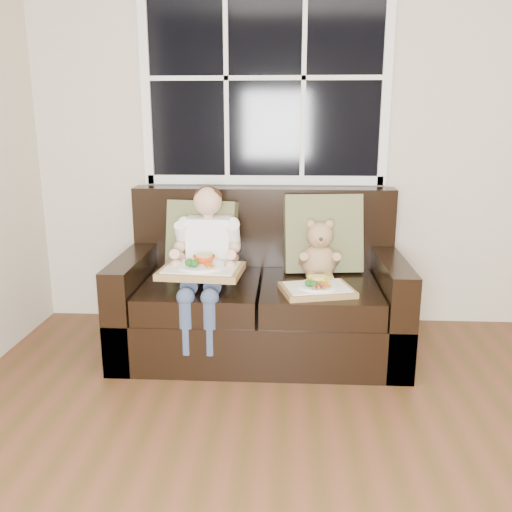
# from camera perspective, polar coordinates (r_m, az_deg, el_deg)

# --- Properties ---
(window_back) EXTENTS (1.62, 0.04, 1.37)m
(window_back) POSITION_cam_1_polar(r_m,az_deg,el_deg) (3.68, 0.94, 18.23)
(window_back) COLOR black
(window_back) RESTS_ON room_walls
(loveseat) EXTENTS (1.70, 0.92, 0.96)m
(loveseat) POSITION_cam_1_polar(r_m,az_deg,el_deg) (3.39, 0.53, -4.46)
(loveseat) COLOR black
(loveseat) RESTS_ON ground
(pillow_left) EXTENTS (0.46, 0.26, 0.45)m
(pillow_left) POSITION_cam_1_polar(r_m,az_deg,el_deg) (3.48, -5.73, 2.14)
(pillow_left) COLOR #676B42
(pillow_left) RESTS_ON loveseat
(pillow_right) EXTENTS (0.51, 0.27, 0.50)m
(pillow_right) POSITION_cam_1_polar(r_m,az_deg,el_deg) (3.44, 7.06, 2.36)
(pillow_right) COLOR #676B42
(pillow_right) RESTS_ON loveseat
(child) EXTENTS (0.38, 0.59, 0.86)m
(child) POSITION_cam_1_polar(r_m,az_deg,el_deg) (3.21, -5.23, 0.61)
(child) COLOR white
(child) RESTS_ON loveseat
(teddy_bear) EXTENTS (0.22, 0.28, 0.38)m
(teddy_bear) POSITION_cam_1_polar(r_m,az_deg,el_deg) (3.31, 6.66, 0.20)
(teddy_bear) COLOR tan
(teddy_bear) RESTS_ON loveseat
(tray_left) EXTENTS (0.48, 0.38, 0.10)m
(tray_left) POSITION_cam_1_polar(r_m,az_deg,el_deg) (3.06, -5.75, -1.34)
(tray_left) COLOR olive
(tray_left) RESTS_ON child
(tray_right) EXTENTS (0.44, 0.38, 0.09)m
(tray_right) POSITION_cam_1_polar(r_m,az_deg,el_deg) (3.05, 6.44, -3.36)
(tray_right) COLOR olive
(tray_right) RESTS_ON loveseat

